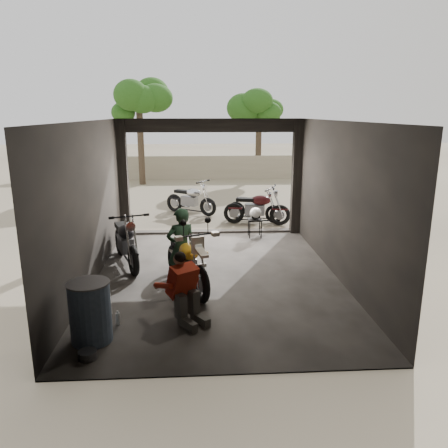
{
  "coord_description": "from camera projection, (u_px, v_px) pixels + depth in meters",
  "views": [
    {
      "loc": [
        -0.39,
        -8.55,
        3.36
      ],
      "look_at": [
        0.19,
        0.6,
        1.01
      ],
      "focal_mm": 35.0,
      "sensor_mm": 36.0,
      "label": 1
    }
  ],
  "objects": [
    {
      "name": "outside_bike_a",
      "position": [
        191.0,
        197.0,
        14.72
      ],
      "size": [
        1.84,
        1.56,
        1.18
      ],
      "primitive_type": null,
      "rotation": [
        0.0,
        0.0,
        0.98
      ],
      "color": "black",
      "rests_on": "ground"
    },
    {
      "name": "sign_post",
      "position": [
        325.0,
        175.0,
        13.81
      ],
      "size": [
        0.71,
        0.08,
        2.14
      ],
      "rotation": [
        0.0,
        0.0,
        0.41
      ],
      "color": "black",
      "rests_on": "ground"
    },
    {
      "name": "outside_bike_b",
      "position": [
        257.0,
        205.0,
        13.33
      ],
      "size": [
        1.91,
        1.14,
        1.21
      ],
      "primitive_type": null,
      "rotation": [
        0.0,
        0.0,
        1.33
      ],
      "color": "#400F12",
      "rests_on": "ground"
    },
    {
      "name": "tree_right",
      "position": [
        259.0,
        108.0,
        21.94
      ],
      "size": [
        2.2,
        2.2,
        5.0
      ],
      "color": "#382B1E",
      "rests_on": "ground"
    },
    {
      "name": "ground",
      "position": [
        217.0,
        278.0,
        9.12
      ],
      "size": [
        80.0,
        80.0,
        0.0
      ],
      "primitive_type": "plane",
      "color": "#7A6D56",
      "rests_on": "ground"
    },
    {
      "name": "stool",
      "position": [
        255.0,
        222.0,
        11.97
      ],
      "size": [
        0.38,
        0.38,
        0.53
      ],
      "rotation": [
        0.0,
        0.0,
        0.07
      ],
      "color": "black",
      "rests_on": "ground"
    },
    {
      "name": "tree_left",
      "position": [
        139.0,
        98.0,
        20.03
      ],
      "size": [
        2.2,
        2.2,
        5.6
      ],
      "color": "#382B1E",
      "rests_on": "ground"
    },
    {
      "name": "garage",
      "position": [
        216.0,
        213.0,
        9.33
      ],
      "size": [
        7.0,
        7.13,
        3.2
      ],
      "color": "#2D2B28",
      "rests_on": "ground"
    },
    {
      "name": "boundary_wall",
      "position": [
        204.0,
        167.0,
        22.51
      ],
      "size": [
        18.0,
        0.3,
        1.2
      ],
      "primitive_type": "cube",
      "color": "gray",
      "rests_on": "ground"
    },
    {
      "name": "outside_bike_c",
      "position": [
        255.0,
        204.0,
        13.77
      ],
      "size": [
        1.71,
        1.35,
        1.07
      ],
      "primitive_type": null,
      "rotation": [
        0.0,
        0.0,
        1.06
      ],
      "color": "black",
      "rests_on": "ground"
    },
    {
      "name": "left_bike",
      "position": [
        126.0,
        238.0,
        9.75
      ],
      "size": [
        1.38,
        2.04,
        1.28
      ],
      "primitive_type": null,
      "rotation": [
        0.0,
        0.0,
        0.35
      ],
      "color": "black",
      "rests_on": "ground"
    },
    {
      "name": "mechanic",
      "position": [
        187.0,
        291.0,
        7.03
      ],
      "size": [
        0.93,
        0.98,
        1.14
      ],
      "primitive_type": null,
      "rotation": [
        0.0,
        0.0,
        0.62
      ],
      "color": "red",
      "rests_on": "ground"
    },
    {
      "name": "main_bike",
      "position": [
        187.0,
        258.0,
        8.42
      ],
      "size": [
        1.42,
        2.06,
        1.27
      ],
      "primitive_type": null,
      "rotation": [
        0.0,
        0.0,
        0.37
      ],
      "color": "beige",
      "rests_on": "ground"
    },
    {
      "name": "helmet",
      "position": [
        256.0,
        213.0,
        11.95
      ],
      "size": [
        0.36,
        0.38,
        0.31
      ],
      "primitive_type": "ellipsoid",
      "rotation": [
        0.0,
        0.0,
        0.1
      ],
      "color": "white",
      "rests_on": "stool"
    },
    {
      "name": "rider",
      "position": [
        181.0,
        248.0,
        8.5
      ],
      "size": [
        0.67,
        0.54,
        1.59
      ],
      "primitive_type": "imported",
      "rotation": [
        0.0,
        0.0,
        3.45
      ],
      "color": "black",
      "rests_on": "ground"
    },
    {
      "name": "oil_drum",
      "position": [
        90.0,
        313.0,
        6.47
      ],
      "size": [
        0.62,
        0.62,
        0.94
      ],
      "primitive_type": "cylinder",
      "rotation": [
        0.0,
        0.0,
        -0.02
      ],
      "color": "#465C77",
      "rests_on": "ground"
    }
  ]
}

